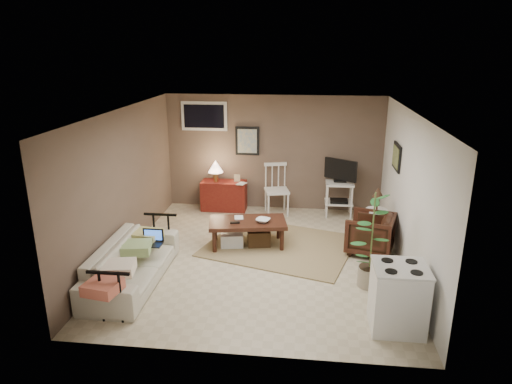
# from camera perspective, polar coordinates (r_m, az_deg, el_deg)

# --- Properties ---
(floor) EXTENTS (5.00, 5.00, 0.00)m
(floor) POSITION_cam_1_polar(r_m,az_deg,el_deg) (7.60, 0.66, -8.20)
(floor) COLOR #C1B293
(floor) RESTS_ON ground
(art_back) EXTENTS (0.50, 0.03, 0.60)m
(art_back) POSITION_cam_1_polar(r_m,az_deg,el_deg) (9.55, -1.09, 6.40)
(art_back) COLOR black
(art_right) EXTENTS (0.03, 0.60, 0.45)m
(art_right) POSITION_cam_1_polar(r_m,az_deg,el_deg) (8.20, 17.18, 4.23)
(art_right) COLOR black
(window) EXTENTS (0.96, 0.03, 0.60)m
(window) POSITION_cam_1_polar(r_m,az_deg,el_deg) (9.62, -6.50, 9.40)
(window) COLOR silver
(rug) EXTENTS (2.84, 2.52, 0.02)m
(rug) POSITION_cam_1_polar(r_m,az_deg,el_deg) (8.02, 2.98, -6.69)
(rug) COLOR #998159
(rug) RESTS_ON floor
(coffee_table) EXTENTS (1.41, 0.90, 0.50)m
(coffee_table) POSITION_cam_1_polar(r_m,az_deg,el_deg) (7.91, -1.13, -4.92)
(coffee_table) COLOR #3A1910
(coffee_table) RESTS_ON floor
(sofa) EXTENTS (0.61, 2.09, 0.82)m
(sofa) POSITION_cam_1_polar(r_m,az_deg,el_deg) (6.94, -15.31, -7.77)
(sofa) COLOR beige
(sofa) RESTS_ON floor
(sofa_pillows) EXTENTS (0.40, 1.99, 0.14)m
(sofa_pillows) POSITION_cam_1_polar(r_m,az_deg,el_deg) (6.68, -15.72, -7.95)
(sofa_pillows) COLOR beige
(sofa_pillows) RESTS_ON sofa
(sofa_end_rails) EXTENTS (0.56, 2.09, 0.70)m
(sofa_end_rails) POSITION_cam_1_polar(r_m,az_deg,el_deg) (6.93, -14.33, -8.28)
(sofa_end_rails) COLOR black
(sofa_end_rails) RESTS_ON floor
(laptop) EXTENTS (0.32, 0.23, 0.22)m
(laptop) POSITION_cam_1_polar(r_m,az_deg,el_deg) (7.13, -12.83, -5.81)
(laptop) COLOR black
(laptop) RESTS_ON sofa
(red_console) EXTENTS (0.94, 0.42, 1.08)m
(red_console) POSITION_cam_1_polar(r_m,az_deg,el_deg) (9.66, -4.12, -0.10)
(red_console) COLOR maroon
(red_console) RESTS_ON floor
(spindle_chair) EXTENTS (0.56, 0.56, 1.04)m
(spindle_chair) POSITION_cam_1_polar(r_m,az_deg,el_deg) (9.41, 2.59, 0.16)
(spindle_chair) COLOR silver
(spindle_chair) RESTS_ON floor
(tv_stand) EXTENTS (0.62, 0.46, 1.18)m
(tv_stand) POSITION_cam_1_polar(r_m,az_deg,el_deg) (9.38, 10.41, 0.71)
(tv_stand) COLOR silver
(tv_stand) RESTS_ON floor
(side_table) EXTENTS (0.38, 0.38, 1.02)m
(side_table) POSITION_cam_1_polar(r_m,az_deg,el_deg) (8.22, 14.86, -2.01)
(side_table) COLOR silver
(side_table) RESTS_ON floor
(armchair) EXTENTS (0.86, 0.89, 0.75)m
(armchair) POSITION_cam_1_polar(r_m,az_deg,el_deg) (7.87, 14.09, -4.85)
(armchair) COLOR black
(armchair) RESTS_ON floor
(potted_plant) EXTENTS (0.36, 0.36, 1.45)m
(potted_plant) POSITION_cam_1_polar(r_m,az_deg,el_deg) (6.65, 14.30, -5.44)
(potted_plant) COLOR #9F967E
(potted_plant) RESTS_ON floor
(stove) EXTENTS (0.65, 0.60, 0.84)m
(stove) POSITION_cam_1_polar(r_m,az_deg,el_deg) (5.93, 17.35, -12.48)
(stove) COLOR white
(stove) RESTS_ON floor
(bowl) EXTENTS (0.24, 0.11, 0.24)m
(bowl) POSITION_cam_1_polar(r_m,az_deg,el_deg) (7.75, 0.88, -2.94)
(bowl) COLOR #3A1910
(bowl) RESTS_ON coffee_table
(book_table) EXTENTS (0.15, 0.04, 0.21)m
(book_table) POSITION_cam_1_polar(r_m,az_deg,el_deg) (7.93, -2.71, -2.60)
(book_table) COLOR #3A1910
(book_table) RESTS_ON coffee_table
(book_console) EXTENTS (0.16, 0.08, 0.22)m
(book_console) POSITION_cam_1_polar(r_m,az_deg,el_deg) (9.38, -2.25, 1.67)
(book_console) COLOR #3A1910
(book_console) RESTS_ON red_console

